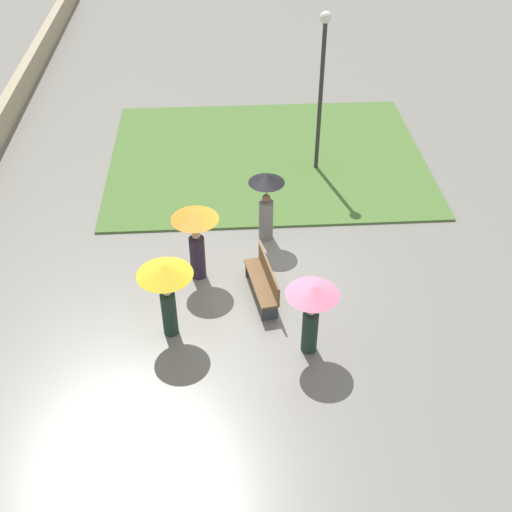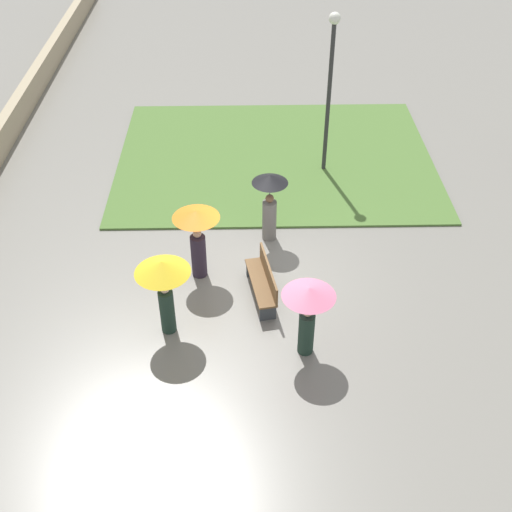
{
  "view_description": "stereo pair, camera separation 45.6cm",
  "coord_description": "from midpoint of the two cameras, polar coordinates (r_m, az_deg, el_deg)",
  "views": [
    {
      "loc": [
        11.82,
        -0.98,
        10.03
      ],
      "look_at": [
        0.54,
        -0.29,
        1.04
      ],
      "focal_mm": 45.0,
      "sensor_mm": 36.0,
      "label": 1
    },
    {
      "loc": [
        11.84,
        -0.52,
        10.03
      ],
      "look_at": [
        0.54,
        -0.29,
        1.04
      ],
      "focal_mm": 45.0,
      "sensor_mm": 36.0,
      "label": 2
    }
  ],
  "objects": [
    {
      "name": "ground_plane",
      "position": [
        15.53,
        0.1,
        -1.74
      ],
      "size": [
        90.0,
        90.0,
        0.0
      ],
      "primitive_type": "plane",
      "color": "slate"
    },
    {
      "name": "lawn_patch_near",
      "position": [
        20.15,
        0.35,
        8.74
      ],
      "size": [
        7.36,
        9.64,
        0.06
      ],
      "color": "#4C7033",
      "rests_on": "ground_plane"
    },
    {
      "name": "park_bench",
      "position": [
        14.67,
        -0.17,
        -2.18
      ],
      "size": [
        1.8,
        0.72,
        0.9
      ],
      "rotation": [
        0.0,
        0.0,
        0.17
      ],
      "color": "brown",
      "rests_on": "ground_plane"
    },
    {
      "name": "lamp_post",
      "position": [
        18.36,
        5.15,
        15.79
      ],
      "size": [
        0.32,
        0.32,
        4.69
      ],
      "color": "#2D2D30",
      "rests_on": "ground_plane"
    },
    {
      "name": "crowd_person_yellow",
      "position": [
        13.27,
        -9.02,
        -2.17
      ],
      "size": [
        1.17,
        1.17,
        1.92
      ],
      "rotation": [
        0.0,
        0.0,
        0.35
      ],
      "color": "#1E3328",
      "rests_on": "ground_plane"
    },
    {
      "name": "crowd_person_orange",
      "position": [
        14.81,
        -6.25,
        2.07
      ],
      "size": [
        1.1,
        1.1,
        1.86
      ],
      "rotation": [
        0.0,
        0.0,
        5.67
      ],
      "color": "#2D2333",
      "rests_on": "ground_plane"
    },
    {
      "name": "crowd_person_black",
      "position": [
        16.02,
        0.1,
        5.21
      ],
      "size": [
        0.9,
        0.9,
        1.9
      ],
      "rotation": [
        0.0,
        0.0,
        0.29
      ],
      "color": "slate",
      "rests_on": "ground_plane"
    },
    {
      "name": "crowd_person_pink",
      "position": [
        12.89,
        3.96,
        -4.34
      ],
      "size": [
        1.09,
        1.09,
        1.76
      ],
      "rotation": [
        0.0,
        0.0,
        4.76
      ],
      "color": "#1E3328",
      "rests_on": "ground_plane"
    }
  ]
}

